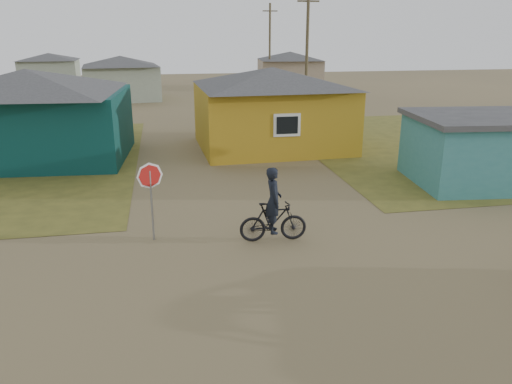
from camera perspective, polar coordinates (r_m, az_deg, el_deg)
ground at (r=11.65m, az=4.52°, el=-10.51°), size 120.00×120.00×0.00m
grass_ne at (r=28.89m, az=25.26°, el=5.17°), size 20.00×18.00×0.00m
house_teal at (r=24.32m, az=-24.37°, el=8.12°), size 8.93×7.08×4.00m
house_yellow at (r=24.70m, az=1.86°, el=9.69°), size 7.72×6.76×3.90m
shed_turquoise at (r=20.89m, az=25.75°, el=4.47°), size 6.71×4.93×2.60m
house_pale_west at (r=44.14m, az=-15.12°, el=12.55°), size 7.04×6.15×3.60m
house_beige_east at (r=51.61m, az=3.88°, el=13.80°), size 6.95×6.05×3.60m
house_pale_north at (r=57.12m, az=-22.49°, el=12.81°), size 6.28×5.81×3.40m
utility_pole_near at (r=33.22m, az=5.83°, el=15.42°), size 1.40×0.20×8.00m
utility_pole_far at (r=48.98m, az=1.58°, el=16.28°), size 1.40×0.20×8.00m
stop_sign at (r=13.67m, az=-11.99°, el=0.99°), size 0.72×0.07×2.22m
cyclist at (r=13.62m, az=1.99°, el=-2.60°), size 1.88×0.69×2.10m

